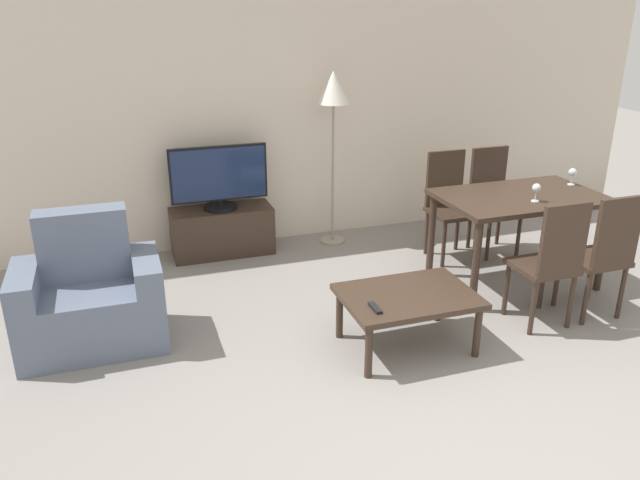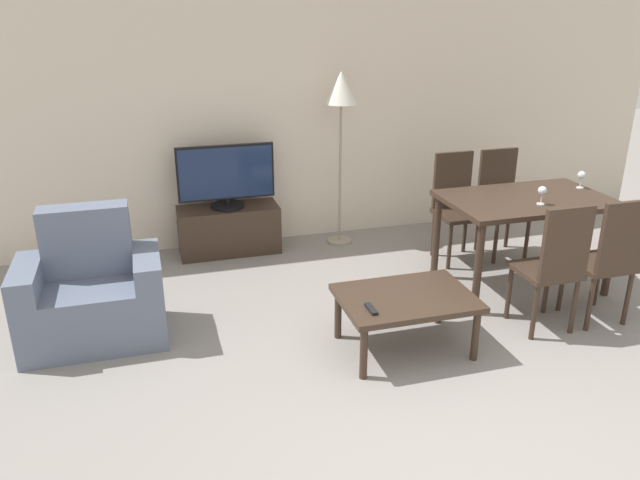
% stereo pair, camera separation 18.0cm
% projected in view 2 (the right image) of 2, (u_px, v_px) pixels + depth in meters
% --- Properties ---
extents(ground_plane, '(18.00, 18.00, 0.00)m').
position_uv_depth(ground_plane, '(480.00, 474.00, 3.18)').
color(ground_plane, gray).
extents(wall_back, '(7.70, 0.06, 2.70)m').
position_uv_depth(wall_back, '(301.00, 101.00, 5.90)').
color(wall_back, beige).
rests_on(wall_back, ground_plane).
extents(armchair, '(0.96, 0.61, 0.93)m').
position_uv_depth(armchair, '(92.00, 296.00, 4.34)').
color(armchair, slate).
rests_on(armchair, ground_plane).
extents(tv_stand, '(0.93, 0.38, 0.45)m').
position_uv_depth(tv_stand, '(229.00, 230.00, 5.87)').
color(tv_stand, '#38281E').
rests_on(tv_stand, ground_plane).
extents(tv, '(0.88, 0.31, 0.59)m').
position_uv_depth(tv, '(226.00, 177.00, 5.68)').
color(tv, black).
rests_on(tv, tv_stand).
extents(coffee_table, '(0.89, 0.64, 0.40)m').
position_uv_depth(coffee_table, '(406.00, 302.00, 4.19)').
color(coffee_table, '#38281E').
rests_on(coffee_table, ground_plane).
extents(dining_table, '(1.31, 0.82, 0.78)m').
position_uv_depth(dining_table, '(526.00, 209.00, 5.00)').
color(dining_table, '#38281E').
rests_on(dining_table, ground_plane).
extents(dining_chair_near, '(0.40, 0.40, 0.98)m').
position_uv_depth(dining_chair_near, '(554.00, 263.00, 4.35)').
color(dining_chair_near, '#38281E').
rests_on(dining_chair_near, ground_plane).
extents(dining_chair_far, '(0.40, 0.40, 0.98)m').
position_uv_depth(dining_chair_far, '(501.00, 198.00, 5.76)').
color(dining_chair_far, '#38281E').
rests_on(dining_chair_far, ground_plane).
extents(dining_chair_near_right, '(0.40, 0.40, 0.98)m').
position_uv_depth(dining_chair_near_right, '(609.00, 256.00, 4.46)').
color(dining_chair_near_right, '#38281E').
rests_on(dining_chair_near_right, ground_plane).
extents(dining_chair_far_left, '(0.40, 0.40, 0.98)m').
position_uv_depth(dining_chair_far_left, '(456.00, 202.00, 5.64)').
color(dining_chair_far_left, '#38281E').
rests_on(dining_chair_far_left, ground_plane).
extents(floor_lamp, '(0.29, 0.29, 1.65)m').
position_uv_depth(floor_lamp, '(341.00, 98.00, 5.67)').
color(floor_lamp, gray).
rests_on(floor_lamp, ground_plane).
extents(remote_primary, '(0.04, 0.15, 0.02)m').
position_uv_depth(remote_primary, '(371.00, 309.00, 3.97)').
color(remote_primary, black).
rests_on(remote_primary, coffee_table).
extents(wine_glass_left, '(0.07, 0.07, 0.15)m').
position_uv_depth(wine_glass_left, '(582.00, 176.00, 5.17)').
color(wine_glass_left, silver).
rests_on(wine_glass_left, dining_table).
extents(wine_glass_center, '(0.07, 0.07, 0.15)m').
position_uv_depth(wine_glass_center, '(542.00, 192.00, 4.76)').
color(wine_glass_center, silver).
rests_on(wine_glass_center, dining_table).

